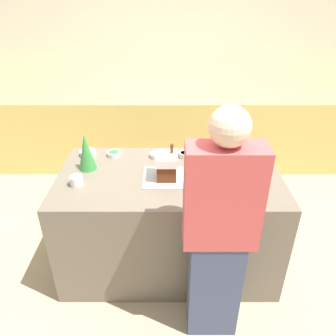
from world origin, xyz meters
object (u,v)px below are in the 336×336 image
baking_tray (167,177)px  candy_bowl_behind_tray (185,155)px  gingerbread_house (167,165)px  mug (76,181)px  candy_bowl_far_right (88,153)px  candy_bowl_front_corner (201,159)px  candy_bowl_near_tray_right (158,155)px  candy_bowl_center_rear (114,154)px  person (219,233)px  decorative_tree (86,152)px  cookbook (243,162)px

baking_tray → candy_bowl_behind_tray: (0.16, 0.34, 0.02)m
baking_tray → candy_bowl_behind_tray: 0.38m
gingerbread_house → mug: (-0.67, -0.10, -0.07)m
candy_bowl_far_right → mug: bearing=-88.2°
candy_bowl_front_corner → mug: 1.02m
mug → candy_bowl_near_tray_right: bearing=36.9°
baking_tray → candy_bowl_center_rear: bearing=141.2°
gingerbread_house → candy_bowl_front_corner: (0.28, 0.26, -0.09)m
candy_bowl_near_tray_right → baking_tray: bearing=-77.7°
candy_bowl_near_tray_right → person: size_ratio=0.08×
baking_tray → decorative_tree: size_ratio=1.23×
candy_bowl_behind_tray → candy_bowl_far_right: bearing=177.7°
baking_tray → candy_bowl_near_tray_right: size_ratio=2.77×
baking_tray → candy_bowl_front_corner: bearing=42.6°
gingerbread_house → candy_bowl_far_right: 0.79m
baking_tray → decorative_tree: (-0.64, 0.15, 0.15)m
person → decorative_tree: bearing=141.9°
gingerbread_house → cookbook: (0.64, 0.23, -0.10)m
gingerbread_house → candy_bowl_front_corner: bearing=42.6°
gingerbread_house → candy_bowl_behind_tray: gingerbread_house is taller
candy_bowl_behind_tray → candy_bowl_center_rear: 0.62m
cookbook → person: (-0.31, -0.84, -0.04)m
decorative_tree → candy_bowl_far_right: 0.27m
decorative_tree → cookbook: decorative_tree is taller
baking_tray → candy_bowl_behind_tray: candy_bowl_behind_tray is taller
decorative_tree → candy_bowl_near_tray_right: decorative_tree is taller
candy_bowl_near_tray_right → cookbook: (0.71, -0.12, -0.01)m
decorative_tree → candy_bowl_far_right: (-0.05, 0.23, -0.12)m
candy_bowl_behind_tray → candy_bowl_center_rear: bearing=177.5°
candy_bowl_front_corner → candy_bowl_center_rear: 0.75m
candy_bowl_center_rear → candy_bowl_near_tray_right: 0.39m
candy_bowl_behind_tray → person: 0.97m
candy_bowl_front_corner → candy_bowl_near_tray_right: bearing=166.7°
candy_bowl_center_rear → candy_bowl_near_tray_right: bearing=-3.4°
person → mug: bearing=153.0°
decorative_tree → candy_bowl_behind_tray: 0.83m
candy_bowl_center_rear → cookbook: size_ratio=0.59×
baking_tray → candy_bowl_near_tray_right: candy_bowl_near_tray_right is taller
baking_tray → mug: 0.68m
gingerbread_house → person: 0.71m
candy_bowl_behind_tray → decorative_tree: bearing=-166.3°
person → candy_bowl_far_right: bearing=135.8°
baking_tray → candy_bowl_center_rear: 0.59m
decorative_tree → candy_bowl_front_corner: (0.92, 0.11, -0.13)m
decorative_tree → mug: (-0.03, -0.25, -0.11)m
candy_bowl_behind_tray → baking_tray: bearing=-114.7°
candy_bowl_center_rear → cookbook: candy_bowl_center_rear is taller
candy_bowl_far_right → mug: 0.48m
decorative_tree → candy_bowl_near_tray_right: 0.61m
candy_bowl_behind_tray → cookbook: candy_bowl_behind_tray is taller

